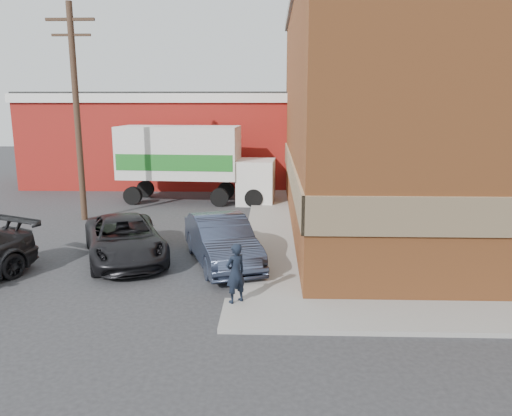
% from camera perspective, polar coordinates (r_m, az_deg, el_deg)
% --- Properties ---
extents(ground, '(90.00, 90.00, 0.00)m').
position_cam_1_polar(ground, '(13.03, -1.35, -10.75)').
color(ground, '#28282B').
rests_on(ground, ground).
extents(brick_building, '(14.25, 18.25, 9.36)m').
position_cam_1_polar(brick_building, '(22.39, 22.62, 10.21)').
color(brick_building, '#995127').
rests_on(brick_building, ground).
extents(sidewalk_west, '(1.80, 18.00, 0.12)m').
position_cam_1_polar(sidewalk_west, '(21.57, 1.56, -1.32)').
color(sidewalk_west, gray).
rests_on(sidewalk_west, ground).
extents(warehouse, '(16.30, 8.30, 5.60)m').
position_cam_1_polar(warehouse, '(32.76, -10.04, 7.96)').
color(warehouse, maroon).
rests_on(warehouse, ground).
extents(utility_pole, '(2.00, 0.26, 9.00)m').
position_cam_1_polar(utility_pole, '(22.53, -19.82, 10.59)').
color(utility_pole, '#443022').
rests_on(utility_pole, ground).
extents(man, '(0.66, 0.63, 1.52)m').
position_cam_1_polar(man, '(12.49, -2.36, -7.44)').
color(man, black).
rests_on(man, sidewalk_south).
extents(sedan, '(3.05, 4.94, 1.54)m').
position_cam_1_polar(sedan, '(15.76, -3.94, -3.73)').
color(sedan, '#2D364C').
rests_on(sedan, ground).
extents(suv_a, '(4.01, 5.48, 1.38)m').
position_cam_1_polar(suv_a, '(16.77, -14.80, -3.41)').
color(suv_a, black).
rests_on(suv_a, ground).
extents(box_truck, '(7.94, 2.86, 3.85)m').
position_cam_1_polar(box_truck, '(25.53, -7.08, 5.60)').
color(box_truck, silver).
rests_on(box_truck, ground).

